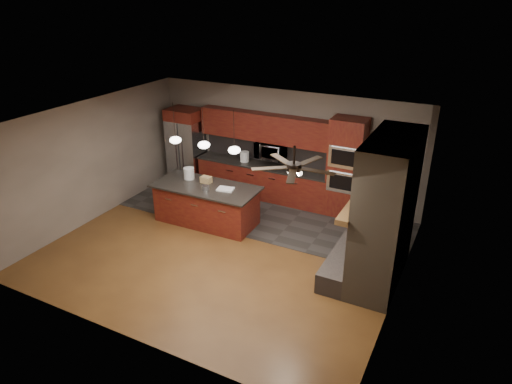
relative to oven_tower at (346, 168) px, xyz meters
The scene contains 22 objects.
ground 3.40m from the oven_tower, 122.27° to the right, with size 7.00×7.00×0.00m, color brown.
ceiling 3.57m from the oven_tower, 122.27° to the right, with size 7.00×6.00×0.02m, color white.
back_wall 1.74m from the oven_tower, 169.75° to the left, with size 7.00×0.02×2.80m, color gray.
right_wall 3.25m from the oven_tower, 56.24° to the right, with size 0.02×6.00×2.80m, color gray.
left_wall 5.86m from the oven_tower, 152.62° to the right, with size 0.02×6.00×2.80m, color gray.
slate_tile_patch 2.26m from the oven_tower, 152.30° to the right, with size 7.00×2.40×0.01m, color #322F2D.
fireplace_column 2.66m from the oven_tower, 59.73° to the right, with size 1.30×2.10×2.80m.
back_cabinetry 2.20m from the oven_tower, behind, with size 3.59×0.64×2.20m.
oven_tower is the anchor object (origin of this frame).
microwave 1.98m from the oven_tower, behind, with size 0.73×0.41×0.50m, color silver.
refrigerator 4.46m from the oven_tower, behind, with size 0.90×0.75×2.11m.
kitchen_island 3.36m from the oven_tower, 145.59° to the right, with size 2.47×1.16×0.92m.
white_bucket 3.68m from the oven_tower, 153.28° to the right, with size 0.25×0.25×0.27m, color silver.
paint_can 3.30m from the oven_tower, 141.66° to the right, with size 0.16×0.16×0.11m, color #B0B1B5.
paint_tray 2.87m from the oven_tower, 140.14° to the right, with size 0.36×0.25×0.04m, color white.
cardboard_box 3.27m from the oven_tower, 148.92° to the right, with size 0.24×0.17×0.15m, color #9E7F51.
counter_bucket 2.70m from the oven_tower, behind, with size 0.23×0.23×0.26m, color white.
counter_box 1.36m from the oven_tower, behind, with size 0.16×0.13×0.18m, color #9B6B50.
pendant_left 3.97m from the oven_tower, 149.26° to the right, with size 0.26×0.26×0.92m.
pendant_center 3.37m from the oven_tower, 142.53° to the right, with size 0.26×0.26×0.92m.
pendant_right 2.83m from the oven_tower, 132.87° to the right, with size 0.26×0.26×0.92m.
ceiling_fan 3.72m from the oven_tower, 88.36° to the right, with size 1.27×1.33×0.41m.
Camera 1 is at (4.34, -7.10, 5.08)m, focal length 32.00 mm.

